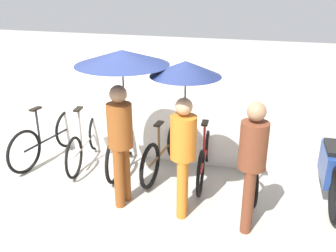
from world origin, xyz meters
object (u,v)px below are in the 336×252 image
(pedestrian_trailing, at_px, (252,158))
(parked_bicycle_3, at_px, (164,149))
(parked_bicycle_2, at_px, (123,145))
(parked_bicycle_5, at_px, (248,162))
(parked_bicycle_1, at_px, (86,142))
(parked_bicycle_0, at_px, (48,138))
(pedestrian_leading, at_px, (122,81))
(parked_bicycle_4, at_px, (205,155))
(motorcycle, at_px, (331,166))
(pedestrian_center, at_px, (185,103))

(pedestrian_trailing, bearing_deg, parked_bicycle_3, 142.38)
(parked_bicycle_2, xyz_separation_m, parked_bicycle_5, (1.96, -0.06, -0.00))
(parked_bicycle_1, xyz_separation_m, pedestrian_trailing, (2.69, -1.09, 0.59))
(parked_bicycle_0, relative_size, parked_bicycle_5, 1.01)
(parked_bicycle_0, bearing_deg, parked_bicycle_1, -75.34)
(parked_bicycle_1, bearing_deg, pedestrian_leading, -137.55)
(pedestrian_leading, bearing_deg, parked_bicycle_1, 146.46)
(pedestrian_trailing, bearing_deg, parked_bicycle_4, 124.77)
(pedestrian_leading, relative_size, motorcycle, 0.99)
(parked_bicycle_3, xyz_separation_m, pedestrian_leading, (-0.26, -0.94, 1.32))
(parked_bicycle_1, distance_m, pedestrian_trailing, 2.96)
(pedestrian_leading, distance_m, motorcycle, 3.10)
(parked_bicycle_0, distance_m, parked_bicycle_3, 1.97)
(parked_bicycle_5, bearing_deg, parked_bicycle_2, 77.92)
(parked_bicycle_4, bearing_deg, motorcycle, -94.42)
(pedestrian_trailing, bearing_deg, pedestrian_center, 171.03)
(parked_bicycle_1, height_order, parked_bicycle_3, parked_bicycle_1)
(parked_bicycle_1, xyz_separation_m, pedestrian_leading, (1.05, -0.89, 1.32))
(parked_bicycle_1, distance_m, motorcycle, 3.73)
(parked_bicycle_0, xyz_separation_m, pedestrian_center, (2.50, -0.87, 1.11))
(motorcycle, bearing_deg, parked_bicycle_4, 88.89)
(pedestrian_leading, relative_size, pedestrian_trailing, 1.27)
(parked_bicycle_0, xyz_separation_m, parked_bicycle_5, (3.27, 0.00, 0.00))
(parked_bicycle_1, height_order, motorcycle, parked_bicycle_1)
(parked_bicycle_5, height_order, motorcycle, parked_bicycle_5)
(parked_bicycle_5, bearing_deg, pedestrian_leading, 107.54)
(parked_bicycle_1, distance_m, pedestrian_leading, 1.90)
(parked_bicycle_5, xyz_separation_m, motorcycle, (1.12, 0.06, 0.05))
(parked_bicycle_0, height_order, parked_bicycle_4, parked_bicycle_0)
(parked_bicycle_2, distance_m, pedestrian_center, 1.87)
(parked_bicycle_2, distance_m, parked_bicycle_3, 0.66)
(parked_bicycle_4, bearing_deg, pedestrian_center, 169.60)
(parked_bicycle_0, bearing_deg, parked_bicycle_4, -78.20)
(parked_bicycle_4, relative_size, parked_bicycle_5, 1.00)
(parked_bicycle_5, relative_size, motorcycle, 0.83)
(parked_bicycle_0, xyz_separation_m, parked_bicycle_2, (1.31, 0.06, 0.00))
(parked_bicycle_1, relative_size, parked_bicycle_3, 0.95)
(parked_bicycle_3, xyz_separation_m, pedestrian_center, (0.54, -0.98, 1.12))
(parked_bicycle_2, xyz_separation_m, parked_bicycle_3, (0.66, 0.05, -0.02))
(pedestrian_center, bearing_deg, parked_bicycle_5, 41.10)
(parked_bicycle_5, relative_size, pedestrian_leading, 0.84)
(motorcycle, bearing_deg, parked_bicycle_1, 89.82)
(parked_bicycle_2, distance_m, parked_bicycle_4, 1.31)
(parked_bicycle_5, relative_size, pedestrian_trailing, 1.07)
(pedestrian_leading, bearing_deg, pedestrian_trailing, -0.49)
(parked_bicycle_1, bearing_deg, pedestrian_trailing, -119.46)
(parked_bicycle_1, relative_size, parked_bicycle_2, 0.99)
(parked_bicycle_2, relative_size, pedestrian_trailing, 1.04)
(pedestrian_leading, height_order, pedestrian_center, pedestrian_leading)
(parked_bicycle_0, distance_m, parked_bicycle_2, 1.31)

